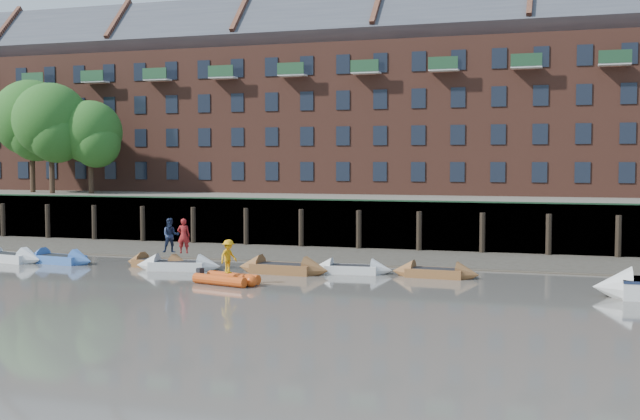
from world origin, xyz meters
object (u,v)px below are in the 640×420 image
at_px(rowboat_4, 283,269).
at_px(rowboat_6, 435,273).
at_px(person_rower_a, 184,236).
at_px(person_rib_crew, 229,256).
at_px(rowboat_3, 178,266).
at_px(rowboat_2, 158,263).
at_px(rib_tender, 229,279).
at_px(rowboat_5, 352,269).
at_px(rowboat_1, 59,259).
at_px(person_rower_b, 171,235).
at_px(rowboat_0, 9,257).

distance_m(rowboat_4, rowboat_6, 7.83).
relative_size(rowboat_4, person_rower_a, 2.72).
bearing_deg(rowboat_6, person_rower_a, -170.46).
bearing_deg(person_rib_crew, rowboat_6, -41.95).
bearing_deg(rowboat_3, person_rib_crew, -49.25).
bearing_deg(rowboat_2, rib_tender, -25.32).
relative_size(rowboat_6, rib_tender, 1.34).
bearing_deg(rowboat_5, rowboat_2, -179.31).
xyz_separation_m(rowboat_3, rowboat_6, (13.58, 1.43, -0.01)).
relative_size(rowboat_2, person_rib_crew, 2.78).
relative_size(rowboat_6, person_rib_crew, 2.82).
xyz_separation_m(rowboat_4, person_rower_a, (-5.51, -0.36, 1.58)).
bearing_deg(rowboat_1, person_rower_b, 4.41).
distance_m(rowboat_0, rowboat_4, 16.79).
relative_size(rowboat_4, rib_tender, 1.52).
bearing_deg(rowboat_6, person_rower_b, -171.00).
xyz_separation_m(rowboat_3, person_rib_crew, (4.62, -3.76, 1.09)).
relative_size(rowboat_3, person_rib_crew, 2.99).
bearing_deg(rowboat_5, rowboat_0, 179.28).
height_order(rowboat_3, person_rower_b, person_rower_b).
bearing_deg(person_rower_b, rib_tender, -67.19).
distance_m(rowboat_1, person_rower_a, 8.25).
height_order(rowboat_2, rib_tender, rowboat_2).
xyz_separation_m(rowboat_2, rowboat_6, (15.09, 0.87, 0.01)).
relative_size(rowboat_2, rowboat_4, 0.87).
distance_m(rowboat_6, person_rower_b, 14.23).
height_order(person_rower_b, person_rib_crew, person_rower_b).
relative_size(rowboat_2, person_rower_b, 2.38).
bearing_deg(rowboat_1, rib_tender, -11.84).
xyz_separation_m(rowboat_3, person_rower_a, (0.30, 0.07, 1.60)).
bearing_deg(rowboat_0, rowboat_3, 8.91).
relative_size(rowboat_3, rowboat_5, 1.11).
bearing_deg(rowboat_0, rowboat_5, 13.76).
height_order(rowboat_6, rib_tender, rowboat_6).
relative_size(rowboat_2, person_rower_a, 2.37).
height_order(rowboat_1, person_rower_b, person_rower_b).
relative_size(rowboat_0, rib_tender, 1.49).
bearing_deg(rowboat_6, rowboat_4, -168.93).
height_order(rowboat_0, rowboat_4, rowboat_4).
height_order(rowboat_2, rowboat_6, rowboat_6).
relative_size(rowboat_6, person_rower_a, 2.41).
height_order(rowboat_3, rowboat_4, rowboat_4).
bearing_deg(person_rower_b, person_rower_a, -33.64).
relative_size(rowboat_5, person_rower_a, 2.30).
bearing_deg(rowboat_3, rowboat_5, -0.46).
distance_m(person_rower_a, person_rib_crew, 5.79).
xyz_separation_m(rowboat_1, rowboat_5, (16.99, 1.12, -0.02)).
bearing_deg(rowboat_3, rowboat_6, -4.06).
bearing_deg(person_rib_crew, rowboat_5, -22.83).
height_order(rowboat_1, person_rib_crew, person_rib_crew).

